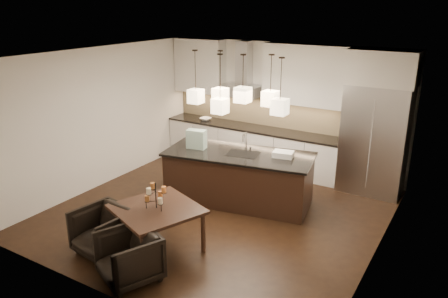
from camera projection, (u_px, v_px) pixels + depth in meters
The scene contains 37 objects.
floor at pixel (218, 212), 7.92m from camera, with size 5.50×5.50×0.02m, color black.
ceiling at pixel (218, 55), 7.01m from camera, with size 5.50×5.50×0.02m, color white.
wall_back at pixel (284, 107), 9.70m from camera, with size 5.50×0.02×2.80m, color silver.
wall_front at pixel (96, 197), 5.23m from camera, with size 5.50×0.02×2.80m, color silver.
wall_left at pixel (102, 117), 8.81m from camera, with size 0.02×5.50×2.80m, color silver.
wall_right at pixel (385, 169), 6.11m from camera, with size 0.02×5.50×2.80m, color silver.
refrigerator at pixel (375, 140), 8.46m from camera, with size 1.20×0.72×2.15m, color #B7B7BA.
fridge_panel at pixel (383, 67), 8.01m from camera, with size 1.26×0.72×0.65m, color silver.
lower_cabinets at pixel (251, 147), 10.05m from camera, with size 4.21×0.62×0.88m, color silver.
countertop at pixel (251, 128), 9.90m from camera, with size 4.21×0.66×0.04m, color black.
backsplash at pixel (258, 111), 10.03m from camera, with size 4.21×0.02×0.63m, color tan.
upper_cab_left at pixel (200, 66), 10.32m from camera, with size 1.25×0.35×1.25m, color silver.
upper_cab_right at pixel (306, 75), 9.02m from camera, with size 1.86×0.35×1.25m, color silver.
hood_canopy at pixel (241, 90), 9.82m from camera, with size 0.90×0.52×0.24m, color #B7B7BA.
hood_chimney at pixel (244, 63), 9.72m from camera, with size 0.30×0.28×0.96m, color #B7B7BA.
fruit_bowl at pixel (206, 119), 10.43m from camera, with size 0.26×0.26×0.06m, color silver.
island_body at pixel (239, 178), 8.20m from camera, with size 2.64×1.05×0.93m, color black.
island_top at pixel (239, 154), 8.05m from camera, with size 2.72×1.14×0.04m, color black.
faucet at pixel (246, 142), 8.03m from camera, with size 0.11×0.25×0.40m, color silver, non-canonical shape.
tote_bag at pixel (196, 139), 8.26m from camera, with size 0.36×0.19×0.36m, color #255A3A.
food_container at pixel (283, 154), 7.82m from camera, with size 0.36×0.25×0.11m, color silver.
dining_table at pixel (158, 228), 6.64m from camera, with size 1.16×1.16×0.69m, color black, non-canonical shape.
candelabra at pixel (156, 195), 6.46m from camera, with size 0.33×0.33×0.41m, color black, non-canonical shape.
candle_a at pixel (160, 201), 6.38m from camera, with size 0.07×0.07×0.09m, color beige.
candle_b at pixel (160, 194), 6.59m from camera, with size 0.07×0.07×0.09m, color orange.
candle_c at pixel (147, 198), 6.46m from camera, with size 0.07×0.07×0.09m, color #9B5C2A.
candle_d at pixel (164, 189), 6.40m from camera, with size 0.07×0.07×0.09m, color orange.
candle_e at pixel (153, 186), 6.53m from camera, with size 0.07×0.07×0.09m, color #9B5C2A.
candle_f at pixel (149, 191), 6.35m from camera, with size 0.07×0.07×0.09m, color beige.
armchair_left at pixel (104, 231), 6.54m from camera, with size 0.76×0.78×0.71m, color black.
armchair_right at pixel (129, 257), 5.90m from camera, with size 0.74×0.76×0.69m, color black.
pendant_a at pixel (196, 96), 8.09m from camera, with size 0.24×0.24×0.26m, color beige.
pendant_b at pixel (220, 95), 8.00m from camera, with size 0.24×0.24×0.26m, color beige.
pendant_c at pixel (243, 95), 7.41m from camera, with size 0.24×0.24×0.26m, color beige.
pendant_d at pixel (270, 98), 7.43m from camera, with size 0.24×0.24×0.26m, color beige.
pendant_e at pixel (280, 107), 7.07m from camera, with size 0.24×0.24×0.26m, color beige.
pendant_f at pixel (220, 106), 7.54m from camera, with size 0.24×0.24×0.26m, color beige.
Camera 1 is at (3.78, -6.04, 3.63)m, focal length 35.00 mm.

